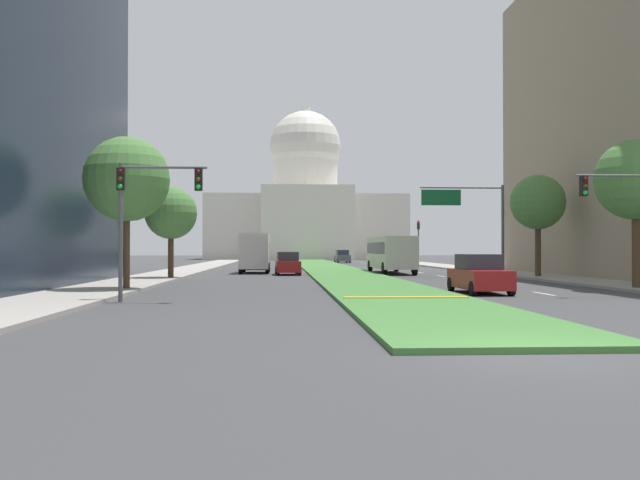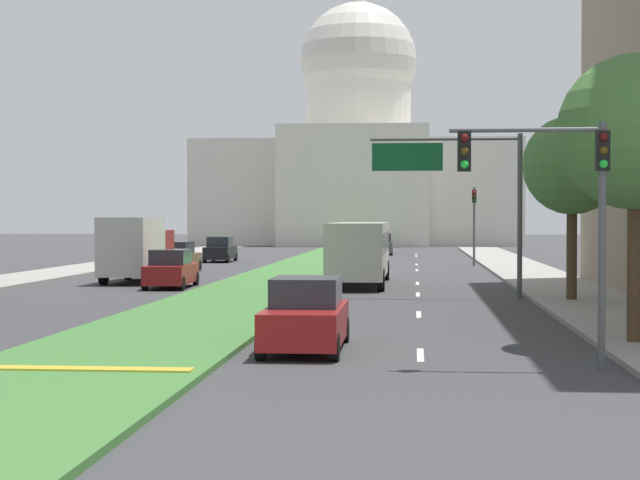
# 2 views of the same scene
# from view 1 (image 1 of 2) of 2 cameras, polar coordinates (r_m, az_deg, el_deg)

# --- Properties ---
(ground_plane) EXTENTS (264.47, 264.47, 0.00)m
(ground_plane) POSITION_cam_1_polar(r_m,az_deg,el_deg) (72.86, 0.44, -2.31)
(ground_plane) COLOR #3D3D3F
(grass_median) EXTENTS (5.27, 108.19, 0.14)m
(grass_median) POSITION_cam_1_polar(r_m,az_deg,el_deg) (66.86, 0.78, -2.39)
(grass_median) COLOR #427A38
(grass_median) RESTS_ON ground_plane
(median_curb_nose) EXTENTS (4.75, 0.50, 0.04)m
(median_curb_nose) POSITION_cam_1_polar(r_m,az_deg,el_deg) (26.01, 7.22, -4.79)
(median_curb_nose) COLOR gold
(median_curb_nose) RESTS_ON grass_median
(lane_dashes_right) EXTENTS (0.16, 70.14, 0.01)m
(lane_dashes_right) POSITION_cam_1_polar(r_m,az_deg,el_deg) (64.93, 7.07, -2.49)
(lane_dashes_right) COLOR silver
(lane_dashes_right) RESTS_ON ground_plane
(sidewalk_left) EXTENTS (4.00, 108.19, 0.15)m
(sidewalk_left) POSITION_cam_1_polar(r_m,az_deg,el_deg) (61.28, -11.24, -2.52)
(sidewalk_left) COLOR #9E9991
(sidewalk_left) RESTS_ON ground_plane
(sidewalk_right) EXTENTS (4.00, 108.19, 0.15)m
(sidewalk_right) POSITION_cam_1_polar(r_m,az_deg,el_deg) (63.28, 13.20, -2.46)
(sidewalk_right) COLOR #9E9991
(sidewalk_right) RESTS_ON ground_plane
(capitol_building) EXTENTS (37.94, 22.56, 29.83)m
(capitol_building) POSITION_cam_1_polar(r_m,az_deg,el_deg) (132.37, -1.22, 2.84)
(capitol_building) COLOR silver
(capitol_building) RESTS_ON ground_plane
(traffic_light_near_left) EXTENTS (3.34, 0.35, 5.20)m
(traffic_light_near_left) POSITION_cam_1_polar(r_m,az_deg,el_deg) (26.23, -14.60, 3.21)
(traffic_light_near_left) COLOR #515456
(traffic_light_near_left) RESTS_ON ground_plane
(traffic_light_near_right) EXTENTS (3.34, 0.35, 5.20)m
(traffic_light_near_right) POSITION_cam_1_polar(r_m,az_deg,el_deg) (31.12, 24.70, 2.64)
(traffic_light_near_right) COLOR #515456
(traffic_light_near_right) RESTS_ON ground_plane
(traffic_light_far_right) EXTENTS (0.28, 0.35, 5.20)m
(traffic_light_far_right) POSITION_cam_1_polar(r_m,az_deg,el_deg) (77.13, 8.27, 0.25)
(traffic_light_far_right) COLOR #515456
(traffic_light_far_right) RESTS_ON ground_plane
(overhead_guide_sign) EXTENTS (5.99, 0.20, 6.50)m
(overhead_guide_sign) POSITION_cam_1_polar(r_m,az_deg,el_deg) (48.95, 12.59, 2.40)
(overhead_guide_sign) COLOR #515456
(overhead_guide_sign) RESTS_ON ground_plane
(street_tree_left_near) EXTENTS (3.97, 3.97, 7.24)m
(street_tree_left_near) POSITION_cam_1_polar(r_m,az_deg,el_deg) (33.03, -15.92, 4.91)
(street_tree_left_near) COLOR #4C3823
(street_tree_left_near) RESTS_ON ground_plane
(street_tree_right_near) EXTENTS (3.85, 3.85, 7.23)m
(street_tree_right_near) POSITION_cam_1_polar(r_m,az_deg,el_deg) (35.83, 24.98, 4.58)
(street_tree_right_near) COLOR #4C3823
(street_tree_right_near) RESTS_ON ground_plane
(street_tree_left_mid) EXTENTS (3.39, 3.39, 6.01)m
(street_tree_left_mid) POSITION_cam_1_polar(r_m,az_deg,el_deg) (45.02, -12.41, 2.19)
(street_tree_left_mid) COLOR #4C3823
(street_tree_left_mid) RESTS_ON ground_plane
(street_tree_right_mid) EXTENTS (3.69, 3.69, 7.00)m
(street_tree_right_mid) POSITION_cam_1_polar(r_m,az_deg,el_deg) (48.24, 17.82, 3.00)
(street_tree_right_mid) COLOR #4C3823
(street_tree_right_mid) RESTS_ON ground_plane
(sedan_lead_stopped) EXTENTS (1.88, 4.55, 1.76)m
(sedan_lead_stopped) POSITION_cam_1_polar(r_m,az_deg,el_deg) (31.39, 13.22, -2.87)
(sedan_lead_stopped) COLOR maroon
(sedan_lead_stopped) RESTS_ON ground_plane
(sedan_midblock) EXTENTS (2.01, 4.67, 1.76)m
(sedan_midblock) POSITION_cam_1_polar(r_m,az_deg,el_deg) (52.07, -2.73, -2.04)
(sedan_midblock) COLOR maroon
(sedan_midblock) RESTS_ON ground_plane
(sedan_distant) EXTENTS (2.13, 4.38, 1.79)m
(sedan_distant) POSITION_cam_1_polar(r_m,az_deg,el_deg) (65.84, -5.32, -1.75)
(sedan_distant) COLOR brown
(sedan_distant) RESTS_ON ground_plane
(sedan_far_horizon) EXTENTS (1.91, 4.59, 1.82)m
(sedan_far_horizon) POSITION_cam_1_polar(r_m,az_deg,el_deg) (80.07, -5.00, -1.56)
(sedan_far_horizon) COLOR black
(sedan_far_horizon) RESTS_ON ground_plane
(sedan_very_far) EXTENTS (2.04, 4.42, 1.83)m
(sedan_very_far) POSITION_cam_1_polar(r_m,az_deg,el_deg) (96.15, 1.89, -1.42)
(sedan_very_far) COLOR #4C5156
(sedan_very_far) RESTS_ON ground_plane
(box_truck_delivery) EXTENTS (2.40, 6.40, 3.20)m
(box_truck_delivery) POSITION_cam_1_polar(r_m,az_deg,el_deg) (55.95, -5.48, -1.07)
(box_truck_delivery) COLOR maroon
(box_truck_delivery) RESTS_ON ground_plane
(city_bus) EXTENTS (2.62, 11.00, 2.95)m
(city_bus) POSITION_cam_1_polar(r_m,az_deg,el_deg) (55.68, 5.93, -0.97)
(city_bus) COLOR beige
(city_bus) RESTS_ON ground_plane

